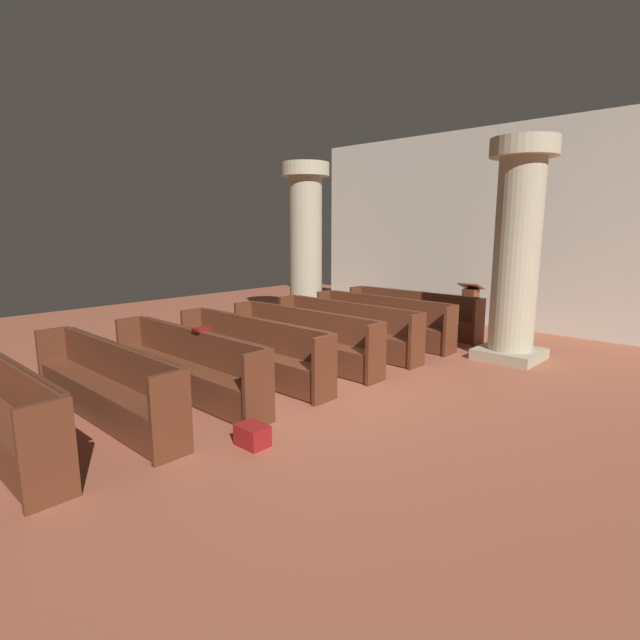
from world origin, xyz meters
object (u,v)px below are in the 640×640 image
Objects in this scene: pew_row_3 at (303,336)px; pillar_aisle_side at (517,248)px; pew_row_5 at (187,362)px; pew_row_2 at (346,326)px; pew_row_4 at (251,348)px; kneeler_box_red at (252,435)px; pew_row_0 at (412,311)px; pew_row_1 at (382,318)px; hymn_book at (201,329)px; pew_row_6 at (105,381)px; pillar_far_side at (306,243)px; lectern at (470,311)px.

pillar_aisle_side is at bearing 47.84° from pew_row_3.
pillar_aisle_side reaches higher than pew_row_5.
pew_row_2 is 1.00× the size of pew_row_4.
pew_row_5 is 9.26× the size of kneeler_box_red.
pew_row_3 and pew_row_4 have the same top height.
pew_row_0 is 1.00× the size of pew_row_1.
kneeler_box_red is at bearing -18.24° from hymn_book.
pew_row_1 is 1.00× the size of pew_row_2.
pew_row_1 and pew_row_5 have the same top height.
pew_row_5 is at bearing -90.00° from pew_row_2.
hymn_book is at bearing 85.71° from pew_row_6.
pillar_aisle_side is at bearing 2.52° from pillar_far_side.
pew_row_1 is 3.35m from pew_row_4.
lectern reaches higher than pew_row_3.
lectern is at bearing 30.48° from pillar_far_side.
hymn_book reaches higher than pew_row_5.
pew_row_1 is 0.84× the size of pillar_aisle_side.
pew_row_4 is 9.26× the size of kneeler_box_red.
hymn_book is (-0.73, -6.42, 0.47)m from lectern.
pew_row_1 is 0.84× the size of pillar_far_side.
pew_row_4 is 4.55m from pillar_far_side.
pew_row_0 is 2.92m from pillar_far_side.
pew_row_1 is at bearing 90.00° from pew_row_5.
lectern is at bearing 133.61° from pillar_aisle_side.
pillar_aisle_side is 1.00× the size of pillar_far_side.
pillar_far_side reaches higher than pew_row_4.
pew_row_6 is at bearing -94.29° from hymn_book.
pew_row_0 is at bearing 90.00° from pew_row_3.
pew_row_4 is 15.62× the size of hymn_book.
pew_row_3 is at bearing -100.79° from lectern.
pew_row_0 and pew_row_6 have the same top height.
lectern is at bearing 79.21° from pew_row_3.
pillar_far_side reaches higher than pew_row_3.
pillar_far_side is (-2.38, 3.59, 1.45)m from pew_row_4.
pillar_aisle_side reaches higher than pew_row_3.
lectern is 7.08m from kneeler_box_red.
pillar_far_side is at bearing 123.56° from pew_row_4.
pew_row_5 is at bearing -90.00° from pew_row_4.
pew_row_6 is at bearing -90.00° from pew_row_1.
pew_row_6 is at bearing -96.15° from lectern.
pew_row_0 is 5.59m from pew_row_5.
pew_row_0 reaches higher than kneeler_box_red.
hymn_book is (2.48, -4.52, -1.01)m from pillar_far_side.
pew_row_1 is at bearing -169.47° from pillar_aisle_side.
pew_row_6 is at bearing -90.00° from pew_row_5.
pew_row_6 is (0.00, -1.12, 0.00)m from pew_row_5.
pew_row_5 is at bearing -90.00° from pew_row_1.
pew_row_1 and pew_row_4 have the same top height.
pew_row_2 is 2.89× the size of lectern.
pillar_aisle_side is at bearing 68.06° from pew_row_6.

